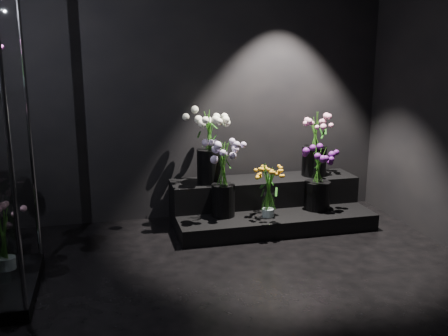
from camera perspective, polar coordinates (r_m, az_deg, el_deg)
name	(u,v)px	position (r m, az deg, el deg)	size (l,w,h in m)	color
floor	(249,307)	(3.52, 2.84, -15.61)	(4.00, 4.00, 0.00)	black
wall_back	(193,81)	(5.03, -3.62, 9.93)	(4.00, 4.00, 0.00)	black
display_riser	(267,205)	(5.06, 4.98, -4.20)	(1.91, 0.85, 0.42)	black
bouquet_orange_bells	(269,190)	(4.69, 5.12, -2.53)	(0.32, 0.32, 0.50)	white
bouquet_lilac	(223,173)	(4.65, -0.10, -0.56)	(0.40, 0.40, 0.71)	black
bouquet_purple	(318,177)	(4.96, 10.68, -0.98)	(0.35, 0.35, 0.62)	black
bouquet_cream_roses	(209,140)	(4.82, -1.69, 3.25)	(0.44, 0.44, 0.72)	black
bouquet_pink_roses	(315,140)	(5.21, 10.35, 3.18)	(0.45, 0.45, 0.65)	black
bouquet_case_base_pink	(4,237)	(4.07, -23.85, -7.19)	(0.36, 0.36, 0.48)	white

